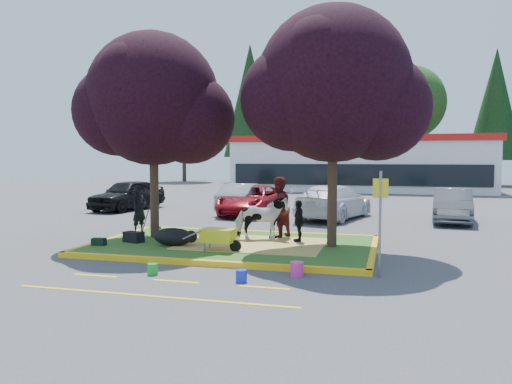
% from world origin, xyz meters
% --- Properties ---
extents(ground, '(90.00, 90.00, 0.00)m').
position_xyz_m(ground, '(0.00, 0.00, 0.00)').
color(ground, '#424244').
rests_on(ground, ground).
extents(median_island, '(8.00, 5.00, 0.15)m').
position_xyz_m(median_island, '(0.00, 0.00, 0.07)').
color(median_island, '#2A5B1C').
rests_on(median_island, ground).
extents(curb_near, '(8.30, 0.16, 0.15)m').
position_xyz_m(curb_near, '(0.00, -2.58, 0.07)').
color(curb_near, yellow).
rests_on(curb_near, ground).
extents(curb_far, '(8.30, 0.16, 0.15)m').
position_xyz_m(curb_far, '(0.00, 2.58, 0.07)').
color(curb_far, yellow).
rests_on(curb_far, ground).
extents(curb_left, '(0.16, 5.30, 0.15)m').
position_xyz_m(curb_left, '(-4.08, 0.00, 0.07)').
color(curb_left, yellow).
rests_on(curb_left, ground).
extents(curb_right, '(0.16, 5.30, 0.15)m').
position_xyz_m(curb_right, '(4.08, 0.00, 0.07)').
color(curb_right, yellow).
rests_on(curb_right, ground).
extents(straw_bedding, '(4.20, 3.00, 0.01)m').
position_xyz_m(straw_bedding, '(0.60, 0.00, 0.15)').
color(straw_bedding, '#DAC059').
rests_on(straw_bedding, median_island).
extents(tree_purple_left, '(5.06, 4.20, 6.51)m').
position_xyz_m(tree_purple_left, '(-2.78, 0.38, 4.36)').
color(tree_purple_left, black).
rests_on(tree_purple_left, median_island).
extents(tree_purple_right, '(5.30, 4.40, 6.82)m').
position_xyz_m(tree_purple_right, '(2.92, 0.18, 4.56)').
color(tree_purple_right, black).
rests_on(tree_purple_right, median_island).
extents(fire_lane_stripe_a, '(1.10, 0.12, 0.01)m').
position_xyz_m(fire_lane_stripe_a, '(-2.00, -4.20, 0.00)').
color(fire_lane_stripe_a, yellow).
rests_on(fire_lane_stripe_a, ground).
extents(fire_lane_stripe_b, '(1.10, 0.12, 0.01)m').
position_xyz_m(fire_lane_stripe_b, '(0.00, -4.20, 0.00)').
color(fire_lane_stripe_b, yellow).
rests_on(fire_lane_stripe_b, ground).
extents(fire_lane_stripe_c, '(1.10, 0.12, 0.01)m').
position_xyz_m(fire_lane_stripe_c, '(2.00, -4.20, 0.00)').
color(fire_lane_stripe_c, yellow).
rests_on(fire_lane_stripe_c, ground).
extents(fire_lane_long, '(6.00, 0.10, 0.01)m').
position_xyz_m(fire_lane_long, '(0.00, -5.40, 0.00)').
color(fire_lane_long, yellow).
rests_on(fire_lane_long, ground).
extents(retail_building, '(20.40, 8.40, 4.40)m').
position_xyz_m(retail_building, '(2.00, 27.98, 2.25)').
color(retail_building, silver).
rests_on(retail_building, ground).
extents(treeline, '(46.58, 7.80, 14.63)m').
position_xyz_m(treeline, '(1.23, 37.61, 7.73)').
color(treeline, black).
rests_on(treeline, ground).
extents(cow, '(1.77, 1.31, 1.36)m').
position_xyz_m(cow, '(0.67, 0.70, 0.83)').
color(cow, white).
rests_on(cow, median_island).
extents(calf, '(1.28, 0.84, 0.52)m').
position_xyz_m(calf, '(-1.57, -0.88, 0.41)').
color(calf, black).
rests_on(calf, median_island).
extents(handler, '(0.53, 0.68, 1.63)m').
position_xyz_m(handler, '(-3.62, 0.92, 0.96)').
color(handler, black).
rests_on(handler, median_island).
extents(visitor_a, '(1.10, 1.18, 1.94)m').
position_xyz_m(visitor_a, '(1.04, 1.41, 1.12)').
color(visitor_a, '#4E1618').
rests_on(visitor_a, median_island).
extents(visitor_b, '(0.51, 0.81, 1.28)m').
position_xyz_m(visitor_b, '(1.84, 0.68, 0.79)').
color(visitor_b, black).
rests_on(visitor_b, median_island).
extents(wheelbarrow, '(1.64, 0.62, 0.62)m').
position_xyz_m(wheelbarrow, '(-0.02, -1.34, 0.57)').
color(wheelbarrow, black).
rests_on(wheelbarrow, median_island).
extents(gear_bag_dark, '(0.69, 0.52, 0.31)m').
position_xyz_m(gear_bag_dark, '(-2.99, -0.64, 0.31)').
color(gear_bag_dark, black).
rests_on(gear_bag_dark, median_island).
extents(gear_bag_green, '(0.41, 0.29, 0.21)m').
position_xyz_m(gear_bag_green, '(-3.70, -1.40, 0.25)').
color(gear_bag_green, black).
rests_on(gear_bag_green, median_island).
extents(sign_post, '(0.34, 0.06, 2.41)m').
position_xyz_m(sign_post, '(4.30, -2.70, 1.48)').
color(sign_post, slate).
rests_on(sign_post, ground).
extents(bucket_green, '(0.24, 0.24, 0.26)m').
position_xyz_m(bucket_green, '(-0.78, -3.75, 0.13)').
color(bucket_green, green).
rests_on(bucket_green, ground).
extents(bucket_pink, '(0.41, 0.41, 0.34)m').
position_xyz_m(bucket_pink, '(2.48, -3.04, 0.17)').
color(bucket_pink, '#F03595').
rests_on(bucket_pink, ground).
extents(bucket_blue, '(0.33, 0.33, 0.27)m').
position_xyz_m(bucket_blue, '(1.40, -3.87, 0.13)').
color(bucket_blue, '#1A29D3').
rests_on(bucket_blue, ground).
extents(car_black, '(2.61, 4.85, 1.57)m').
position_xyz_m(car_black, '(-8.63, 8.96, 0.78)').
color(car_black, black).
rests_on(car_black, ground).
extents(car_silver, '(1.62, 4.38, 1.43)m').
position_xyz_m(car_silver, '(-2.47, 9.36, 0.72)').
color(car_silver, '#A5A6AD').
rests_on(car_silver, ground).
extents(car_red, '(2.64, 5.14, 1.39)m').
position_xyz_m(car_red, '(-1.76, 8.48, 0.69)').
color(car_red, maroon).
rests_on(car_red, ground).
extents(car_white, '(3.38, 5.55, 1.50)m').
position_xyz_m(car_white, '(2.10, 7.94, 0.75)').
color(car_white, white).
rests_on(car_white, ground).
extents(car_grey, '(1.90, 4.40, 1.41)m').
position_xyz_m(car_grey, '(7.03, 8.04, 0.70)').
color(car_grey, '#55575C').
rests_on(car_grey, ground).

